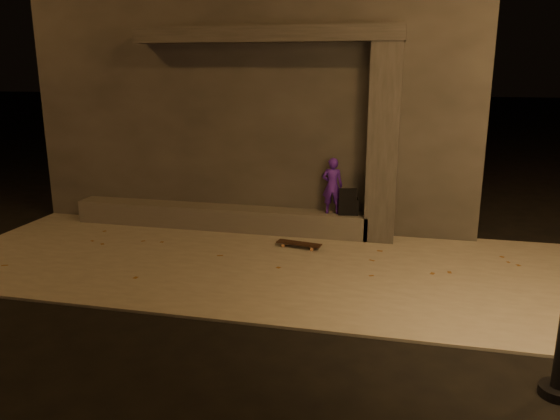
% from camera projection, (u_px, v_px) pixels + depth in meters
% --- Properties ---
extents(ground, '(120.00, 120.00, 0.00)m').
position_uv_depth(ground, '(232.00, 316.00, 7.22)').
color(ground, black).
rests_on(ground, ground).
extents(sidewalk, '(11.00, 4.40, 0.04)m').
position_uv_depth(sidewalk, '(270.00, 264.00, 9.10)').
color(sidewalk, slate).
rests_on(sidewalk, ground).
extents(building, '(9.00, 5.10, 5.22)m').
position_uv_depth(building, '(275.00, 93.00, 12.90)').
color(building, '#32302E').
rests_on(building, ground).
extents(ledge, '(6.00, 0.55, 0.45)m').
position_uv_depth(ledge, '(219.00, 217.00, 11.02)').
color(ledge, '#55514D').
rests_on(ledge, sidewalk).
extents(column, '(0.55, 0.55, 3.60)m').
position_uv_depth(column, '(383.00, 144.00, 9.92)').
color(column, '#32302E').
rests_on(column, sidewalk).
extents(canopy, '(5.00, 0.70, 0.28)m').
position_uv_depth(canopy, '(266.00, 35.00, 9.96)').
color(canopy, '#32302E').
rests_on(canopy, column).
extents(skateboarder, '(0.41, 0.28, 1.08)m').
position_uv_depth(skateboarder, '(332.00, 186.00, 10.32)').
color(skateboarder, '#43189F').
rests_on(skateboarder, ledge).
extents(backpack, '(0.40, 0.29, 0.52)m').
position_uv_depth(backpack, '(348.00, 205.00, 10.34)').
color(backpack, black).
rests_on(backpack, ledge).
extents(skateboard, '(0.85, 0.35, 0.09)m').
position_uv_depth(skateboard, '(299.00, 244.00, 9.84)').
color(skateboard, black).
rests_on(skateboard, sidewalk).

